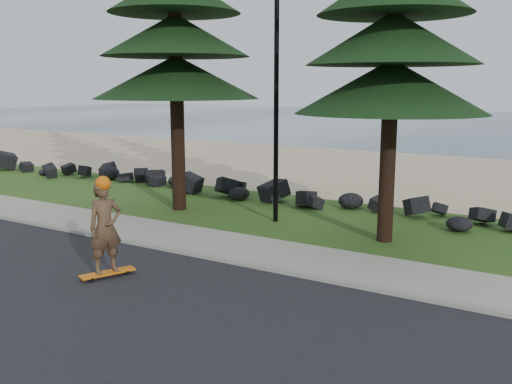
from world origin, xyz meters
TOP-DOWN VIEW (x-y plane):
  - ground at (0.00, 0.00)m, footprint 160.00×160.00m
  - road at (0.00, -4.50)m, footprint 160.00×7.00m
  - kerb at (0.00, -0.90)m, footprint 160.00×0.20m
  - sidewalk at (0.00, 0.20)m, footprint 160.00×2.00m
  - beach_sand at (0.00, 14.50)m, footprint 160.00×15.00m
  - ocean at (0.00, 51.00)m, footprint 160.00×58.00m
  - seawall_boulders at (0.00, 5.60)m, footprint 60.00×2.40m
  - lamp_post at (0.00, 3.20)m, footprint 0.25×0.14m
  - skateboarder at (-0.51, -3.07)m, footprint 0.71×1.18m

SIDE VIEW (x-z plane):
  - ground at x=0.00m, z-range 0.00..0.00m
  - seawall_boulders at x=0.00m, z-range -0.55..0.55m
  - ocean at x=0.00m, z-range 0.00..0.01m
  - beach_sand at x=0.00m, z-range 0.00..0.01m
  - road at x=0.00m, z-range 0.00..0.02m
  - sidewalk at x=0.00m, z-range 0.00..0.08m
  - kerb at x=0.00m, z-range 0.00..0.10m
  - skateboarder at x=-0.51m, z-range 0.01..2.17m
  - lamp_post at x=0.00m, z-range 0.06..8.20m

